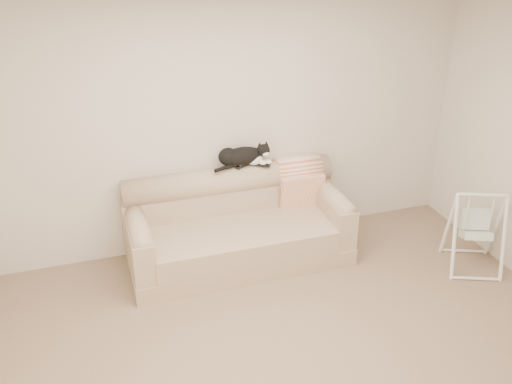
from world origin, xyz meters
TOP-DOWN VIEW (x-y plane):
  - ground_plane at (0.00, 0.00)m, footprint 5.00×5.00m
  - room_shell at (0.00, 0.00)m, footprint 5.04×4.04m
  - sofa at (-0.03, 1.62)m, footprint 2.20×0.93m
  - remote_a at (0.11, 1.87)m, footprint 0.18×0.14m
  - remote_b at (0.30, 1.81)m, footprint 0.17×0.13m
  - tuxedo_cat at (0.11, 1.86)m, footprint 0.61×0.25m
  - throw_blanket at (0.71, 1.84)m, footprint 0.47×0.38m
  - baby_swing at (2.15, 0.73)m, footprint 0.66×0.68m

SIDE VIEW (x-z plane):
  - ground_plane at x=0.00m, z-range 0.00..0.00m
  - sofa at x=-0.03m, z-range -0.10..0.80m
  - baby_swing at x=2.15m, z-range 0.00..0.82m
  - throw_blanket at x=0.71m, z-range 0.44..1.01m
  - remote_b at x=0.30m, z-range 0.90..0.92m
  - remote_a at x=0.11m, z-range 0.90..0.92m
  - tuxedo_cat at x=0.11m, z-range 0.89..1.13m
  - room_shell at x=0.00m, z-range 0.23..2.83m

